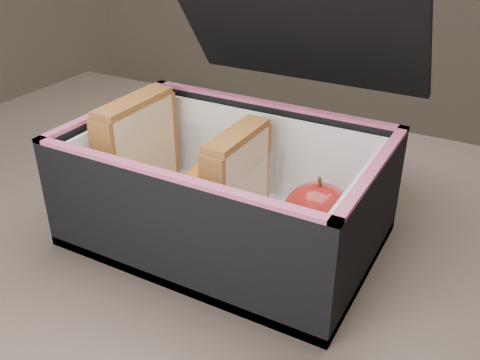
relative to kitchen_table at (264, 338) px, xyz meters
name	(u,v)px	position (x,y,z in m)	size (l,w,h in m)	color
kitchen_table	(264,338)	(0.00, 0.00, 0.00)	(1.20, 0.80, 0.75)	brown
lunch_bag	(229,180)	(-0.06, 0.04, 0.16)	(0.30, 0.31, 0.27)	black
plastic_tub	(186,180)	(-0.12, 0.04, 0.14)	(0.17, 0.12, 0.07)	white
sandwich_left	(138,148)	(-0.18, 0.04, 0.16)	(0.03, 0.10, 0.11)	beige
sandwich_right	(237,179)	(-0.05, 0.04, 0.16)	(0.03, 0.09, 0.10)	beige
carrot_sticks	(182,193)	(-0.12, 0.04, 0.12)	(0.04, 0.15, 0.03)	orange
paper_napkin	(313,239)	(0.03, 0.04, 0.11)	(0.07, 0.08, 0.01)	white
red_apple	(317,214)	(0.03, 0.04, 0.14)	(0.07, 0.07, 0.07)	maroon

